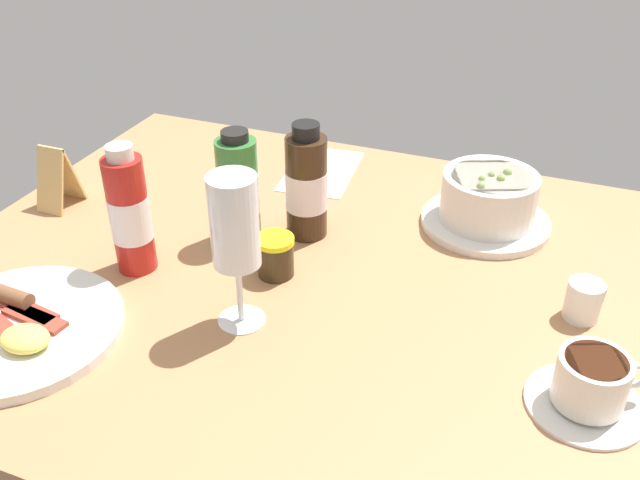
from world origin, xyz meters
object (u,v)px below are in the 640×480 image
sauce_bottle_brown (306,186)px  sauce_bottle_red (130,214)px  cutlery_setting (320,171)px  wine_glass (235,228)px  breakfast_plate (18,328)px  sauce_bottle_green (238,190)px  menu_card (57,177)px  coffee_cup (591,385)px  creamer_jug (584,300)px  jam_jar (275,256)px  porridge_bowl (488,201)px

sauce_bottle_brown → sauce_bottle_red: (18.50, 16.89, 0.50)cm
cutlery_setting → wine_glass: size_ratio=0.97×
wine_glass → breakfast_plate: 29.76cm
sauce_bottle_green → menu_card: size_ratio=1.67×
coffee_cup → wine_glass: wine_glass is taller
coffee_cup → sauce_bottle_green: size_ratio=0.75×
coffee_cup → wine_glass: bearing=0.6°
creamer_jug → jam_jar: size_ratio=0.97×
porridge_bowl → sauce_bottle_brown: 27.53cm
cutlery_setting → sauce_bottle_red: (12.94, 36.37, 8.21)cm
creamer_jug → breakfast_plate: bearing=24.1°
porridge_bowl → wine_glass: 42.97cm
sauce_bottle_brown → sauce_bottle_green: 9.78cm
creamer_jug → sauce_bottle_green: sauce_bottle_green is taller
cutlery_setting → sauce_bottle_red: 39.46cm
coffee_cup → creamer_jug: (1.59, -15.74, -0.33)cm
porridge_bowl → cutlery_setting: 31.25cm
sauce_bottle_brown → menu_card: size_ratio=1.72×
sauce_bottle_green → menu_card: bearing=2.9°
jam_jar → sauce_bottle_brown: size_ratio=0.33×
wine_glass → sauce_bottle_brown: (0.36, -22.35, -5.51)cm
coffee_cup → sauce_bottle_red: bearing=-4.8°
breakfast_plate → menu_card: size_ratio=2.49×
breakfast_plate → coffee_cup: bearing=-169.0°
sauce_bottle_green → breakfast_plate: 34.19cm
coffee_cup → porridge_bowl: bearing=-63.7°
creamer_jug → jam_jar: bearing=7.6°
sauce_bottle_brown → wine_glass: bearing=90.9°
coffee_cup → cutlery_setting: bearing=-41.5°
jam_jar → sauce_bottle_red: (18.63, 5.41, 5.53)cm
porridge_bowl → menu_card: (64.34, 18.35, 0.72)cm
porridge_bowl → creamer_jug: porridge_bowl is taller
sauce_bottle_green → sauce_bottle_red: sauce_bottle_red is taller
cutlery_setting → breakfast_plate: breakfast_plate is taller
menu_card → breakfast_plate: bearing=119.8°
cutlery_setting → coffee_cup: 62.61cm
wine_glass → breakfast_plate: size_ratio=0.79×
sauce_bottle_red → menu_card: size_ratio=1.80×
jam_jar → sauce_bottle_green: sauce_bottle_green is taller
cutlery_setting → menu_card: size_ratio=1.91×
cutlery_setting → sauce_bottle_brown: sauce_bottle_brown is taller
creamer_jug → wine_glass: bearing=22.3°
cutlery_setting → creamer_jug: 52.11cm
creamer_jug → sauce_bottle_red: 59.47cm
coffee_cup → sauce_bottle_brown: bearing=-28.0°
porridge_bowl → sauce_bottle_green: (33.05, 16.77, 3.63)cm
coffee_cup → sauce_bottle_brown: 47.04cm
coffee_cup → creamer_jug: bearing=-84.2°
coffee_cup → wine_glass: 42.28cm
sauce_bottle_green → sauce_bottle_red: 15.69cm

